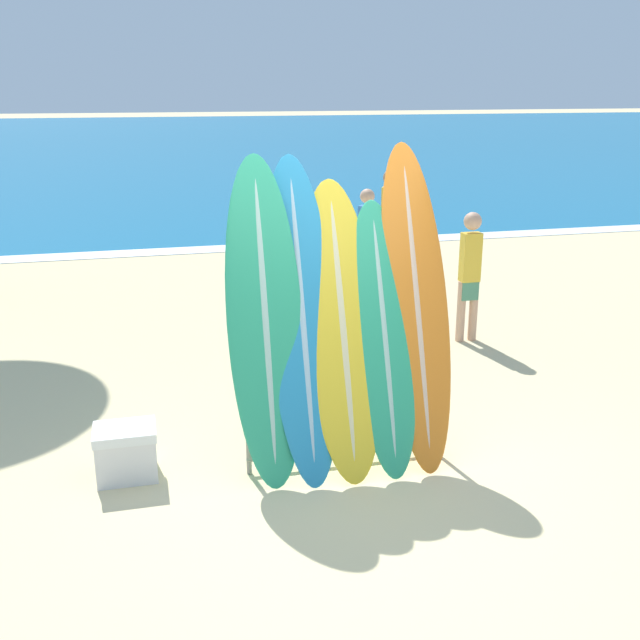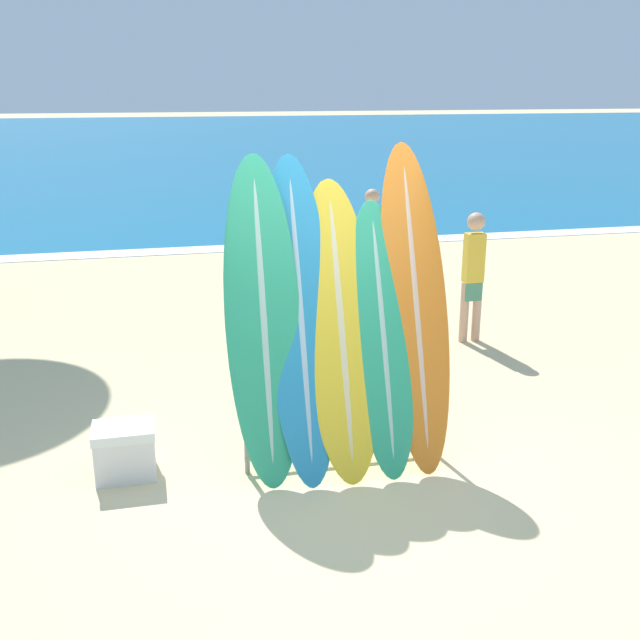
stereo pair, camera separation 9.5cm
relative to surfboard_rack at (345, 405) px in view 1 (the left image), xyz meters
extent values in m
plane|color=beige|center=(-0.07, -0.35, -0.50)|extent=(160.00, 160.00, 0.00)
cube|color=#146693|center=(-0.07, 38.06, -0.49)|extent=(120.00, 60.00, 0.00)
cube|color=white|center=(-0.07, 8.36, -0.49)|extent=(120.00, 0.60, 0.01)
cylinder|color=gray|center=(-0.76, 0.00, -0.03)|extent=(0.04, 0.04, 0.93)
cylinder|color=gray|center=(0.76, 0.00, -0.03)|extent=(0.04, 0.04, 0.93)
cylinder|color=gray|center=(0.00, 0.00, 0.41)|extent=(1.57, 0.04, 0.04)
cylinder|color=gray|center=(0.00, 0.00, -0.38)|extent=(1.57, 0.04, 0.04)
ellipsoid|color=#289E70|center=(-0.60, 0.06, 0.71)|extent=(0.57, 0.78, 2.42)
ellipsoid|color=#9AC3B3|center=(-0.60, 0.06, 0.71)|extent=(0.10, 0.76, 2.32)
ellipsoid|color=teal|center=(-0.32, 0.08, 0.70)|extent=(0.54, 0.94, 2.40)
ellipsoid|color=#98BACC|center=(-0.32, 0.08, 0.70)|extent=(0.10, 0.92, 2.31)
ellipsoid|color=yellow|center=(-0.01, 0.04, 0.61)|extent=(0.60, 0.93, 2.21)
ellipsoid|color=beige|center=(-0.01, 0.04, 0.61)|extent=(0.11, 0.91, 2.13)
ellipsoid|color=#289E70|center=(0.31, 0.01, 0.53)|extent=(0.50, 0.87, 2.05)
ellipsoid|color=#9AC3B3|center=(0.31, 0.01, 0.53)|extent=(0.09, 0.85, 1.97)
ellipsoid|color=orange|center=(0.60, 0.09, 0.74)|extent=(0.53, 0.98, 2.47)
ellipsoid|color=beige|center=(0.60, 0.09, 0.74)|extent=(0.09, 0.95, 2.38)
cylinder|color=tan|center=(2.28, 2.54, -0.14)|extent=(0.10, 0.10, 0.72)
cylinder|color=tan|center=(2.13, 2.54, -0.14)|extent=(0.10, 0.10, 0.72)
cube|color=#478466|center=(2.20, 2.54, 0.12)|extent=(0.20, 0.13, 0.22)
cube|color=gold|center=(2.20, 2.54, 0.51)|extent=(0.22, 0.14, 0.56)
sphere|color=tan|center=(2.20, 2.54, 0.92)|extent=(0.20, 0.20, 0.20)
cylinder|color=tan|center=(1.58, 4.76, -0.14)|extent=(0.10, 0.10, 0.72)
cylinder|color=tan|center=(1.70, 4.65, -0.14)|extent=(0.10, 0.10, 0.72)
cube|color=#385693|center=(1.64, 4.71, 0.12)|extent=(0.24, 0.23, 0.22)
cube|color=#3370BC|center=(1.64, 4.71, 0.51)|extent=(0.26, 0.25, 0.56)
sphere|color=tan|center=(1.64, 4.71, 0.92)|extent=(0.20, 0.20, 0.20)
cylinder|color=#846047|center=(2.18, 5.58, -0.10)|extent=(0.11, 0.11, 0.79)
cylinder|color=#846047|center=(2.34, 5.51, -0.10)|extent=(0.11, 0.11, 0.79)
cube|color=gold|center=(2.26, 5.55, 0.18)|extent=(0.26, 0.22, 0.24)
cube|color=gold|center=(2.26, 5.55, 0.61)|extent=(0.29, 0.25, 0.62)
sphere|color=#846047|center=(2.26, 5.55, 1.06)|extent=(0.22, 0.22, 0.22)
cylinder|color=#846047|center=(0.39, 2.83, -0.08)|extent=(0.12, 0.12, 0.84)
cylinder|color=#846047|center=(0.31, 3.00, -0.08)|extent=(0.12, 0.12, 0.84)
cube|color=#282D38|center=(0.35, 2.91, 0.22)|extent=(0.23, 0.28, 0.25)
cube|color=white|center=(0.35, 2.91, 0.67)|extent=(0.26, 0.30, 0.66)
sphere|color=#846047|center=(0.35, 2.91, 1.16)|extent=(0.24, 0.24, 0.24)
cube|color=silver|center=(-1.68, 0.18, -0.33)|extent=(0.45, 0.35, 0.34)
cube|color=white|center=(-1.68, 0.18, -0.12)|extent=(0.47, 0.36, 0.07)
camera|label=1|loc=(-1.48, -5.17, 2.40)|focal=42.00mm
camera|label=2|loc=(-1.38, -5.19, 2.40)|focal=42.00mm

